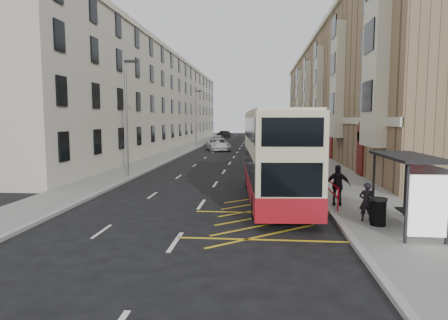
# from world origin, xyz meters

# --- Properties ---
(ground) EXTENTS (200.00, 200.00, 0.00)m
(ground) POSITION_xyz_m (0.00, 0.00, 0.00)
(ground) COLOR black
(ground) RESTS_ON ground
(pavement_right) EXTENTS (4.00, 120.00, 0.15)m
(pavement_right) POSITION_xyz_m (8.00, 30.00, 0.07)
(pavement_right) COLOR slate
(pavement_right) RESTS_ON ground
(pavement_left) EXTENTS (3.00, 120.00, 0.15)m
(pavement_left) POSITION_xyz_m (-7.50, 30.00, 0.07)
(pavement_left) COLOR slate
(pavement_left) RESTS_ON ground
(kerb_right) EXTENTS (0.25, 120.00, 0.15)m
(kerb_right) POSITION_xyz_m (6.00, 30.00, 0.07)
(kerb_right) COLOR #979691
(kerb_right) RESTS_ON ground
(kerb_left) EXTENTS (0.25, 120.00, 0.15)m
(kerb_left) POSITION_xyz_m (-6.00, 30.00, 0.07)
(kerb_left) COLOR #979691
(kerb_left) RESTS_ON ground
(road_markings) EXTENTS (10.00, 110.00, 0.01)m
(road_markings) POSITION_xyz_m (0.00, 45.00, 0.01)
(road_markings) COLOR silver
(road_markings) RESTS_ON ground
(terrace_right) EXTENTS (10.75, 79.00, 15.25)m
(terrace_right) POSITION_xyz_m (14.88, 45.38, 7.52)
(terrace_right) COLOR #917854
(terrace_right) RESTS_ON ground
(terrace_left) EXTENTS (9.18, 79.00, 13.25)m
(terrace_left) POSITION_xyz_m (-13.43, 45.50, 6.52)
(terrace_left) COLOR beige
(terrace_left) RESTS_ON ground
(bus_shelter) EXTENTS (1.65, 4.25, 2.70)m
(bus_shelter) POSITION_xyz_m (8.34, -0.39, 2.14)
(bus_shelter) COLOR black
(bus_shelter) RESTS_ON pavement_right
(guard_railing) EXTENTS (0.06, 6.56, 1.01)m
(guard_railing) POSITION_xyz_m (6.25, 5.75, 0.86)
(guard_railing) COLOR red
(guard_railing) RESTS_ON pavement_right
(street_lamp_near) EXTENTS (0.93, 0.18, 8.00)m
(street_lamp_near) POSITION_xyz_m (-6.35, 12.00, 4.64)
(street_lamp_near) COLOR slate
(street_lamp_near) RESTS_ON pavement_left
(street_lamp_far) EXTENTS (0.93, 0.18, 8.00)m
(street_lamp_far) POSITION_xyz_m (-6.35, 42.00, 4.64)
(street_lamp_far) COLOR slate
(street_lamp_far) RESTS_ON pavement_left
(double_decker_front) EXTENTS (3.46, 11.65, 4.58)m
(double_decker_front) POSITION_xyz_m (3.57, 5.09, 2.33)
(double_decker_front) COLOR beige
(double_decker_front) RESTS_ON ground
(double_decker_rear) EXTENTS (3.05, 10.02, 3.94)m
(double_decker_rear) POSITION_xyz_m (4.25, 19.09, 2.01)
(double_decker_rear) COLOR beige
(double_decker_rear) RESTS_ON ground
(litter_bin) EXTENTS (0.63, 0.63, 1.05)m
(litter_bin) POSITION_xyz_m (7.31, 0.26, 0.69)
(litter_bin) COLOR black
(litter_bin) RESTS_ON pavement_right
(pedestrian_near) EXTENTS (0.57, 0.38, 1.54)m
(pedestrian_near) POSITION_xyz_m (7.03, 0.88, 0.92)
(pedestrian_near) COLOR black
(pedestrian_near) RESTS_ON pavement_right
(pedestrian_mid) EXTENTS (1.02, 0.96, 1.67)m
(pedestrian_mid) POSITION_xyz_m (9.36, 0.65, 0.98)
(pedestrian_mid) COLOR black
(pedestrian_mid) RESTS_ON pavement_right
(pedestrian_far) EXTENTS (1.19, 0.68, 1.90)m
(pedestrian_far) POSITION_xyz_m (6.45, 3.65, 1.10)
(pedestrian_far) COLOR black
(pedestrian_far) RESTS_ON pavement_right
(white_van) EXTENTS (4.06, 6.16, 1.57)m
(white_van) POSITION_xyz_m (-2.62, 36.44, 0.79)
(white_van) COLOR silver
(white_van) RESTS_ON ground
(car_silver) EXTENTS (2.14, 4.60, 1.53)m
(car_silver) POSITION_xyz_m (-4.20, 50.22, 0.76)
(car_silver) COLOR #929498
(car_silver) RESTS_ON ground
(car_dark) EXTENTS (2.84, 4.70, 1.46)m
(car_dark) POSITION_xyz_m (-5.20, 72.14, 0.73)
(car_dark) COLOR black
(car_dark) RESTS_ON ground
(car_red) EXTENTS (2.37, 4.90, 1.38)m
(car_red) POSITION_xyz_m (3.45, 59.28, 0.69)
(car_red) COLOR #9A0502
(car_red) RESTS_ON ground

